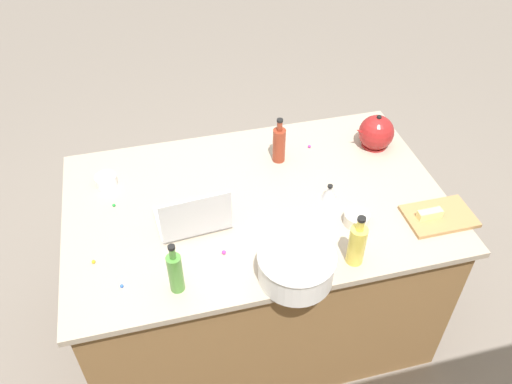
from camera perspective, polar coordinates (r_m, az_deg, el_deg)
ground_plane at (r=3.07m, az=0.00°, el=-13.30°), size 12.00×12.00×0.00m
island_counter at (r=2.71m, az=0.00°, el=-7.86°), size 1.73×1.10×0.90m
laptop at (r=2.25m, az=-6.88°, el=-2.76°), size 0.33×0.25×0.22m
mixing_bowl_large at (r=2.03m, az=4.45°, el=-8.05°), size 0.31×0.31×0.13m
bottle_oil at (r=2.10m, az=11.01°, el=-5.63°), size 0.07×0.07×0.24m
bottle_soy at (r=2.55m, az=2.55°, el=5.27°), size 0.06×0.06×0.24m
bottle_olive at (r=1.99m, az=-8.84°, el=-8.68°), size 0.06×0.06×0.24m
kettle at (r=2.73m, az=13.04°, el=6.34°), size 0.21×0.18×0.20m
cutting_board at (r=2.43m, az=19.45°, el=-2.52°), size 0.30×0.20×0.02m
butter_stick_left at (r=2.39m, az=18.53°, el=-2.29°), size 0.11×0.04×0.04m
ramekin_small at (r=2.30m, az=10.98°, el=-2.90°), size 0.11×0.11×0.05m
ramekin_medium at (r=2.55m, az=-16.13°, el=1.23°), size 0.10×0.10×0.05m
kitchen_timer at (r=2.39m, az=8.06°, el=-0.03°), size 0.07×0.07×0.08m
candy_0 at (r=2.43m, az=-15.34°, el=-1.40°), size 0.01×0.01×0.01m
candy_1 at (r=2.15m, az=-3.55°, el=-6.62°), size 0.02×0.02×0.02m
candy_2 at (r=2.70m, az=5.88°, el=5.01°), size 0.02×0.02×0.02m
candy_3 at (r=2.42m, az=7.72°, el=-0.29°), size 0.02×0.02×0.02m
candy_4 at (r=2.22m, az=-17.41°, el=-7.32°), size 0.01×0.01×0.01m
candy_5 at (r=2.11m, az=-14.52°, el=-9.96°), size 0.01×0.01×0.01m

